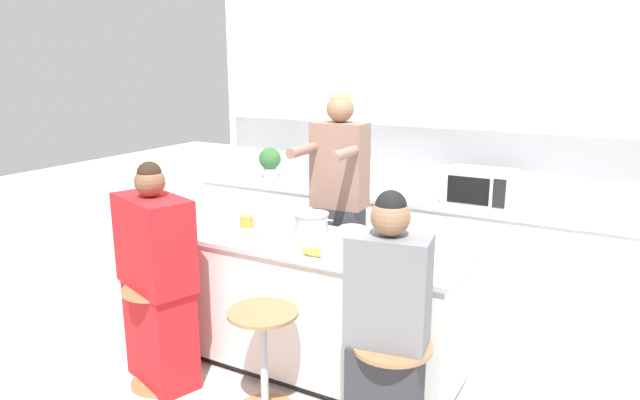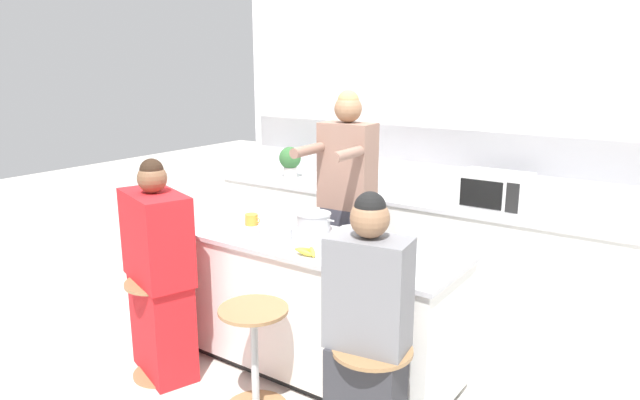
% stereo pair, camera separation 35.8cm
% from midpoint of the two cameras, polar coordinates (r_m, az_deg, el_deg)
% --- Properties ---
extents(ground_plane, '(16.00, 16.00, 0.00)m').
position_cam_midpoint_polar(ground_plane, '(3.95, -3.22, -16.46)').
color(ground_plane, beige).
extents(wall_back, '(3.99, 0.22, 2.70)m').
position_cam_midpoint_polar(wall_back, '(4.99, 7.31, 8.55)').
color(wall_back, white).
rests_on(wall_back, ground_plane).
extents(back_counter, '(3.70, 0.67, 0.91)m').
position_cam_midpoint_polar(back_counter, '(4.92, 5.53, -4.45)').
color(back_counter, white).
rests_on(back_counter, ground_plane).
extents(kitchen_island, '(1.92, 0.71, 0.89)m').
position_cam_midpoint_polar(kitchen_island, '(3.74, -3.31, -10.53)').
color(kitchen_island, black).
rests_on(kitchen_island, ground_plane).
extents(bar_stool_leftmost, '(0.40, 0.40, 0.64)m').
position_cam_midpoint_polar(bar_stool_leftmost, '(3.81, -18.58, -12.18)').
color(bar_stool_leftmost, '#997047').
rests_on(bar_stool_leftmost, ground_plane).
extents(bar_stool_center, '(0.40, 0.40, 0.64)m').
position_cam_midpoint_polar(bar_stool_center, '(3.36, -8.79, -15.27)').
color(bar_stool_center, '#997047').
rests_on(bar_stool_center, ground_plane).
extents(bar_stool_rightmost, '(0.40, 0.40, 0.64)m').
position_cam_midpoint_polar(bar_stool_rightmost, '(3.00, 3.49, -18.98)').
color(bar_stool_rightmost, '#997047').
rests_on(bar_stool_rightmost, ground_plane).
extents(person_cooking, '(0.41, 0.57, 1.79)m').
position_cam_midpoint_polar(person_cooking, '(4.14, -0.55, -1.48)').
color(person_cooking, '#383842').
rests_on(person_cooking, ground_plane).
extents(person_wrapped_blanket, '(0.61, 0.45, 1.42)m').
position_cam_midpoint_polar(person_wrapped_blanket, '(3.71, -18.68, -7.93)').
color(person_wrapped_blanket, red).
rests_on(person_wrapped_blanket, ground_plane).
extents(person_seated_near, '(0.42, 0.31, 1.41)m').
position_cam_midpoint_polar(person_seated_near, '(2.87, 3.05, -14.17)').
color(person_seated_near, '#333338').
rests_on(person_seated_near, ground_plane).
extents(cooking_pot, '(0.32, 0.23, 0.13)m').
position_cam_midpoint_polar(cooking_pot, '(3.76, -3.59, -2.29)').
color(cooking_pot, '#B7BABC').
rests_on(cooking_pot, kitchen_island).
extents(fruit_bowl, '(0.22, 0.22, 0.07)m').
position_cam_midpoint_polar(fruit_bowl, '(3.62, -7.33, -3.51)').
color(fruit_bowl, '#B7BABC').
rests_on(fruit_bowl, kitchen_island).
extents(mixing_bowl_steel, '(0.17, 0.17, 0.07)m').
position_cam_midpoint_polar(mixing_bowl_steel, '(3.62, 0.43, -3.33)').
color(mixing_bowl_steel, '#B7BABC').
rests_on(mixing_bowl_steel, kitchen_island).
extents(coffee_cup_near, '(0.12, 0.09, 0.08)m').
position_cam_midpoint_polar(coffee_cup_near, '(3.93, -9.96, -2.16)').
color(coffee_cup_near, orange).
rests_on(coffee_cup_near, kitchen_island).
extents(coffee_cup_far, '(0.10, 0.07, 0.10)m').
position_cam_midpoint_polar(coffee_cup_far, '(3.30, 3.92, -4.88)').
color(coffee_cup_far, white).
rests_on(coffee_cup_far, kitchen_island).
extents(banana_bunch, '(0.16, 0.12, 0.05)m').
position_cam_midpoint_polar(banana_bunch, '(3.32, -3.82, -5.23)').
color(banana_bunch, yellow).
rests_on(banana_bunch, kitchen_island).
extents(microwave, '(0.50, 0.34, 0.27)m').
position_cam_midpoint_polar(microwave, '(4.50, 13.51, 1.27)').
color(microwave, white).
rests_on(microwave, back_counter).
extents(potted_plant, '(0.21, 0.21, 0.29)m').
position_cam_midpoint_polar(potted_plant, '(5.38, -6.94, 3.91)').
color(potted_plant, beige).
rests_on(potted_plant, back_counter).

